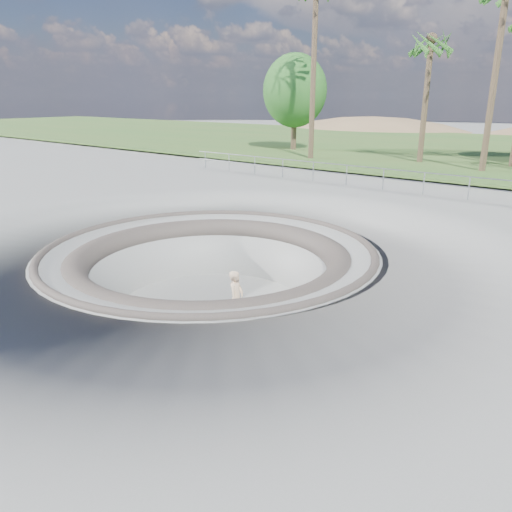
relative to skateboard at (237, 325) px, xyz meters
The scene contains 8 objects.
ground 2.56m from the skateboard, 158.52° to the left, with size 180.00×180.00×0.00m, color gray.
skate_bowl 1.78m from the skateboard, 158.52° to the left, with size 14.00×14.00×4.10m.
grass_strip 34.75m from the skateboard, 92.74° to the left, with size 180.00×36.00×0.12m.
safety_railing 13.01m from the skateboard, 97.47° to the left, with size 25.00×0.06×1.03m.
skateboard is the anchor object (origin of this frame).
skater 0.84m from the skateboard, 45.00° to the right, with size 0.60×0.39×1.64m, color #D9B48D.
palm_b 25.38m from the skateboard, 99.91° to the left, with size 2.60×2.60×8.53m.
bushy_tree_left 29.78m from the skateboard, 121.90° to the left, with size 5.26×4.78×7.58m.
Camera 1 is at (10.38, -10.47, 4.50)m, focal length 35.00 mm.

